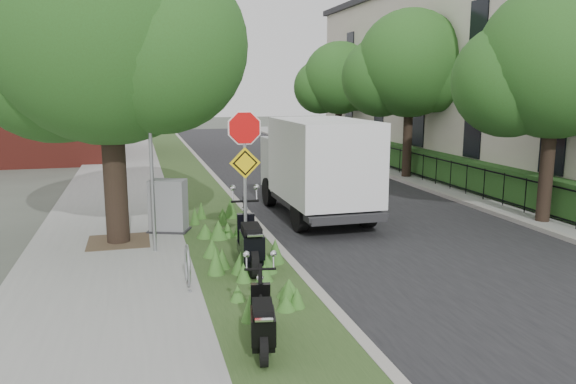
% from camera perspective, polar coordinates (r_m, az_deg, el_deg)
% --- Properties ---
extents(ground, '(120.00, 120.00, 0.00)m').
position_cam_1_polar(ground, '(11.60, 3.17, -7.83)').
color(ground, '#4C5147').
rests_on(ground, ground).
extents(sidewalk_near, '(3.50, 60.00, 0.12)m').
position_cam_1_polar(sidewalk_near, '(20.78, -16.99, 0.13)').
color(sidewalk_near, gray).
rests_on(sidewalk_near, ground).
extents(verge, '(2.00, 60.00, 0.12)m').
position_cam_1_polar(verge, '(20.86, -9.43, 0.49)').
color(verge, '#2E471E').
rests_on(verge, ground).
extents(kerb_near, '(0.20, 60.00, 0.13)m').
position_cam_1_polar(kerb_near, '(20.97, -6.71, 0.63)').
color(kerb_near, '#9E9991').
rests_on(kerb_near, ground).
extents(road, '(7.00, 60.00, 0.01)m').
position_cam_1_polar(road, '(21.76, 2.44, 0.90)').
color(road, black).
rests_on(road, ground).
extents(kerb_far, '(0.20, 60.00, 0.13)m').
position_cam_1_polar(kerb_far, '(23.03, 10.78, 1.41)').
color(kerb_far, '#9E9991').
rests_on(kerb_far, ground).
extents(footpath_far, '(3.20, 60.00, 0.12)m').
position_cam_1_polar(footpath_far, '(23.82, 14.46, 1.55)').
color(footpath_far, gray).
rests_on(footpath_far, ground).
extents(street_tree_main, '(6.21, 5.54, 7.66)m').
position_cam_1_polar(street_tree_main, '(13.37, -18.27, 14.96)').
color(street_tree_main, black).
rests_on(street_tree_main, ground).
extents(bare_post, '(0.08, 0.08, 4.00)m').
position_cam_1_polar(bare_post, '(12.35, -13.71, 3.10)').
color(bare_post, '#A5A8AD').
rests_on(bare_post, ground).
extents(bike_hoop, '(0.06, 0.78, 0.77)m').
position_cam_1_polar(bike_hoop, '(10.37, -10.16, -7.36)').
color(bike_hoop, '#A5A8AD').
rests_on(bike_hoop, ground).
extents(sign_assembly, '(0.94, 0.08, 3.22)m').
position_cam_1_polar(sign_assembly, '(11.30, -4.42, 3.76)').
color(sign_assembly, '#A5A8AD').
rests_on(sign_assembly, ground).
extents(fence_far, '(0.04, 24.00, 1.00)m').
position_cam_1_polar(fence_far, '(23.26, 12.39, 2.94)').
color(fence_far, black).
rests_on(fence_far, ground).
extents(hedge_far, '(1.00, 24.00, 1.10)m').
position_cam_1_polar(hedge_far, '(23.59, 13.90, 2.99)').
color(hedge_far, '#234B1A').
rests_on(hedge_far, footpath_far).
extents(terrace_houses, '(7.40, 26.40, 8.20)m').
position_cam_1_polar(terrace_houses, '(25.34, 21.52, 10.98)').
color(terrace_houses, beige).
rests_on(terrace_houses, ground).
extents(brick_building, '(9.40, 10.40, 8.30)m').
position_cam_1_polar(brick_building, '(33.01, -26.08, 10.48)').
color(brick_building, maroon).
rests_on(brick_building, ground).
extents(far_tree_a, '(4.60, 4.10, 6.22)m').
position_cam_1_polar(far_tree_a, '(16.27, 25.23, 11.24)').
color(far_tree_a, black).
rests_on(far_tree_a, ground).
extents(far_tree_b, '(4.83, 4.31, 6.56)m').
position_cam_1_polar(far_tree_b, '(23.00, 12.11, 12.11)').
color(far_tree_b, black).
rests_on(far_tree_b, ground).
extents(far_tree_c, '(4.37, 3.89, 5.93)m').
position_cam_1_polar(far_tree_c, '(30.34, 5.09, 11.09)').
color(far_tree_c, black).
rests_on(far_tree_c, ground).
extents(scooter_near, '(0.50, 1.55, 0.74)m').
position_cam_1_polar(scooter_near, '(7.79, -2.62, -13.54)').
color(scooter_near, black).
rests_on(scooter_near, ground).
extents(scooter_far, '(0.49, 1.98, 0.94)m').
position_cam_1_polar(scooter_far, '(11.07, -3.83, -5.63)').
color(scooter_far, black).
rests_on(scooter_far, ground).
extents(box_truck, '(2.19, 5.32, 2.40)m').
position_cam_1_polar(box_truck, '(15.81, 2.96, 2.93)').
color(box_truck, '#262628').
rests_on(box_truck, ground).
extents(utility_cabinet, '(1.14, 0.95, 1.30)m').
position_cam_1_polar(utility_cabinet, '(14.27, -12.06, -1.47)').
color(utility_cabinet, '#262628').
rests_on(utility_cabinet, ground).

